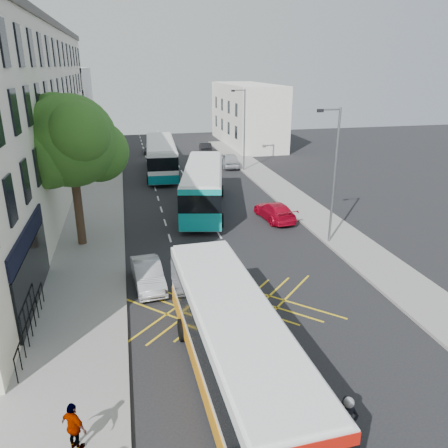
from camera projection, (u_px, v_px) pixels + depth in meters
ground at (312, 393)px, 14.66m from camera, size 120.00×120.00×0.00m
pavement_left at (83, 244)px, 26.61m from camera, size 5.00×70.00×0.15m
pavement_right at (326, 224)px, 29.94m from camera, size 3.00×70.00×0.15m
terrace_main at (4, 117)px, 31.87m from camera, size 8.30×45.00×13.50m
terrace_far at (59, 106)px, 60.42m from camera, size 8.00×20.00×10.00m
building_right at (247, 114)px, 59.54m from camera, size 6.00×18.00×8.00m
street_tree at (70, 142)px, 24.45m from camera, size 6.30×5.70×8.80m
lamp_near at (333, 170)px, 25.36m from camera, size 1.45×0.15×8.00m
lamp_far at (243, 126)px, 43.68m from camera, size 1.45×0.15×8.00m
railings at (31, 324)px, 17.26m from camera, size 0.08×5.60×1.14m
bus_near at (234, 344)px, 14.49m from camera, size 3.05×11.13×3.11m
bus_mid at (204, 187)px, 32.79m from camera, size 5.24×12.17×3.33m
bus_far at (161, 156)px, 43.60m from camera, size 3.44×11.96×3.32m
motorbike at (346, 426)px, 12.15m from camera, size 0.76×2.12×1.90m
parked_car_silver at (148, 275)px, 21.53m from camera, size 1.64×3.91×1.26m
red_hatchback at (275, 211)px, 30.88m from camera, size 2.19×4.51×1.26m
distant_car_grey at (153, 147)px, 54.58m from camera, size 2.66×4.92×1.31m
distant_car_silver at (230, 160)px, 46.84m from camera, size 2.14×4.53×1.50m
distant_car_dark at (205, 147)px, 54.73m from camera, size 1.66×3.92×1.26m
pedestrian_far at (74, 427)px, 12.10m from camera, size 0.93×0.89×1.55m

